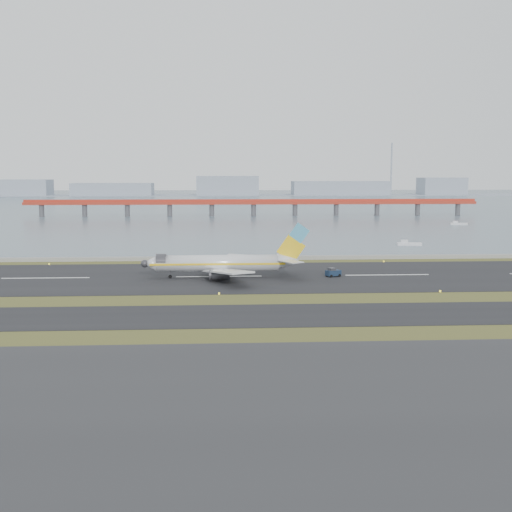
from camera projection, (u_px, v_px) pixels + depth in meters
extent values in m
plane|color=#414E1B|center=(219.00, 302.00, 120.52)|extent=(1000.00, 1000.00, 0.00)
cube|color=#29292C|center=(219.00, 407.00, 66.05)|extent=(1000.00, 50.00, 0.10)
cube|color=black|center=(219.00, 316.00, 108.63)|extent=(1000.00, 18.00, 0.10)
cube|color=black|center=(219.00, 277.00, 150.23)|extent=(1000.00, 45.00, 0.10)
cube|color=gray|center=(219.00, 258.00, 179.88)|extent=(1000.00, 2.50, 1.00)
cube|color=#4C5F6D|center=(219.00, 201.00, 576.06)|extent=(1400.00, 800.00, 1.30)
cube|color=#A72C1C|center=(254.00, 203.00, 368.29)|extent=(260.00, 5.00, 1.60)
cube|color=#A72C1C|center=(254.00, 200.00, 368.10)|extent=(260.00, 0.40, 1.40)
cylinder|color=#4C4C51|center=(85.00, 211.00, 363.37)|extent=(2.80, 2.80, 7.00)
cylinder|color=#4C4C51|center=(254.00, 211.00, 368.86)|extent=(2.80, 2.80, 7.00)
cylinder|color=#4C4C51|center=(417.00, 210.00, 374.35)|extent=(2.80, 2.80, 7.00)
cube|color=#8E98A7|center=(219.00, 195.00, 734.51)|extent=(1400.00, 80.00, 1.00)
cube|color=#8E98A7|center=(23.00, 188.00, 720.78)|extent=(60.00, 35.00, 18.00)
cube|color=#8E98A7|center=(113.00, 189.00, 726.76)|extent=(90.00, 35.00, 14.00)
cube|color=#8E98A7|center=(227.00, 186.00, 733.69)|extent=(70.00, 35.00, 22.00)
cube|color=#8E98A7|center=(340.00, 188.00, 741.50)|extent=(110.00, 35.00, 16.00)
cube|color=#8E98A7|center=(442.00, 186.00, 748.12)|extent=(50.00, 35.00, 20.00)
cylinder|color=#8E98A7|center=(391.00, 169.00, 742.15)|extent=(1.80, 1.80, 60.00)
cylinder|color=silver|center=(218.00, 263.00, 148.15)|extent=(28.00, 3.80, 3.80)
cone|color=silver|center=(150.00, 264.00, 147.26)|extent=(3.20, 3.80, 3.80)
cone|color=silver|center=(288.00, 261.00, 149.04)|extent=(5.00, 3.80, 3.80)
cube|color=yellow|center=(218.00, 264.00, 146.25)|extent=(31.00, 0.06, 0.45)
cube|color=yellow|center=(218.00, 262.00, 150.05)|extent=(31.00, 0.06, 0.45)
cube|color=silver|center=(228.00, 271.00, 139.95)|extent=(11.31, 15.89, 1.66)
cube|color=silver|center=(227.00, 261.00, 156.78)|extent=(11.31, 15.89, 1.66)
cylinder|color=#36363B|center=(220.00, 275.00, 142.48)|extent=(4.20, 2.10, 2.10)
cylinder|color=#36363B|center=(220.00, 267.00, 154.36)|extent=(4.20, 2.10, 2.10)
cube|color=yellow|center=(291.00, 249.00, 148.72)|extent=(6.80, 0.35, 6.85)
cube|color=#47A1CA|center=(299.00, 233.00, 148.36)|extent=(4.85, 0.37, 4.90)
cube|color=silver|center=(291.00, 261.00, 145.23)|extent=(5.64, 6.80, 0.22)
cube|color=silver|center=(287.00, 257.00, 152.76)|extent=(5.64, 6.80, 0.22)
cylinder|color=black|center=(170.00, 277.00, 147.91)|extent=(0.80, 0.28, 0.80)
cylinder|color=black|center=(225.00, 278.00, 145.84)|extent=(1.00, 0.38, 1.00)
cylinder|color=black|center=(224.00, 274.00, 151.38)|extent=(1.00, 0.38, 1.00)
cube|color=#16253C|center=(333.00, 273.00, 150.10)|extent=(3.86, 3.11, 1.27)
cube|color=#36363B|center=(332.00, 269.00, 149.80)|extent=(1.99, 2.05, 0.74)
cylinder|color=black|center=(331.00, 276.00, 148.90)|extent=(0.80, 0.59, 0.74)
cylinder|color=black|center=(327.00, 275.00, 150.38)|extent=(0.80, 0.59, 0.74)
cylinder|color=black|center=(339.00, 275.00, 149.96)|extent=(0.80, 0.59, 0.74)
cylinder|color=black|center=(335.00, 274.00, 151.44)|extent=(0.80, 0.59, 0.74)
cube|color=silver|center=(409.00, 244.00, 216.21)|extent=(8.32, 3.79, 1.03)
cube|color=silver|center=(404.00, 241.00, 216.27)|extent=(2.56, 2.18, 1.03)
cube|color=silver|center=(459.00, 224.00, 304.08)|extent=(8.08, 4.15, 0.99)
cube|color=silver|center=(455.00, 222.00, 304.25)|extent=(2.56, 2.23, 0.99)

